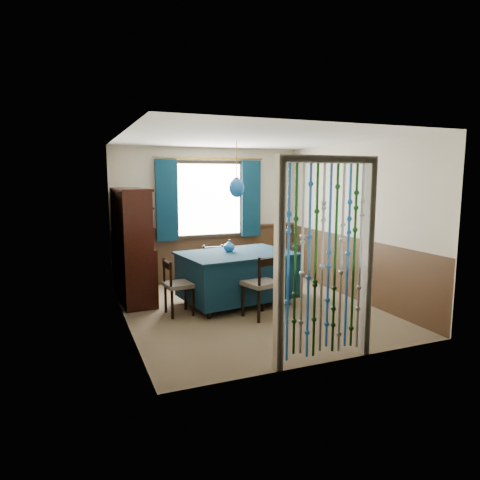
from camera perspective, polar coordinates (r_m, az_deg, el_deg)
name	(u,v)px	position (r m, az deg, el deg)	size (l,w,h in m)	color
floor	(251,309)	(6.48, 1.46, -9.24)	(4.00, 4.00, 0.00)	brown
ceiling	(252,139)	(6.20, 1.55, 13.37)	(4.00, 4.00, 0.00)	silver
wall_back	(209,215)	(8.08, -4.19, 3.31)	(3.60, 3.60, 0.00)	#BAB198
wall_front	(329,247)	(4.47, 11.80, -0.95)	(3.60, 3.60, 0.00)	#BAB198
wall_left	(124,232)	(5.74, -15.20, 0.97)	(4.00, 4.00, 0.00)	#BAB198
wall_right	(354,222)	(7.13, 14.90, 2.37)	(4.00, 4.00, 0.00)	#BAB198
wainscot_back	(209,255)	(8.17, -4.10, -1.95)	(3.60, 3.60, 0.00)	#3E2817
wainscot_front	(326,317)	(4.66, 11.42, -10.05)	(3.60, 3.60, 0.00)	#3E2817
wainscot_left	(128,289)	(5.89, -14.77, -6.28)	(4.00, 4.00, 0.00)	#3E2817
wainscot_right	(351,267)	(7.23, 14.58, -3.55)	(4.00, 4.00, 0.00)	#3E2817
window	(209,199)	(8.01, -4.10, 5.42)	(1.32, 0.12, 1.42)	black
doorway	(325,265)	(4.56, 11.31, -3.32)	(1.16, 0.12, 2.18)	silver
dining_table	(237,275)	(6.64, -0.43, -4.63)	(1.82, 1.38, 0.81)	#0A2335
chair_near	(262,284)	(6.01, 2.97, -5.89)	(0.55, 0.53, 0.91)	black
chair_far	(215,268)	(7.28, -3.38, -3.76)	(0.44, 0.43, 0.81)	black
chair_left	(177,285)	(6.20, -8.42, -5.96)	(0.41, 0.43, 0.81)	black
chair_right	(287,268)	(7.15, 6.28, -3.68)	(0.49, 0.50, 0.89)	black
sideboard	(133,262)	(7.05, -14.12, -2.86)	(0.52, 1.39, 1.79)	black
pendant_lamp	(237,188)	(6.47, -0.45, 7.00)	(0.23, 0.23, 0.84)	olive
vase_table	(229,246)	(6.66, -1.45, -0.82)	(0.16, 0.16, 0.17)	#165298
bowl_shelf	(138,224)	(6.70, -13.48, 2.07)	(0.23, 0.23, 0.06)	beige
vase_sideboard	(133,237)	(7.27, -14.06, 0.36)	(0.16, 0.16, 0.17)	beige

